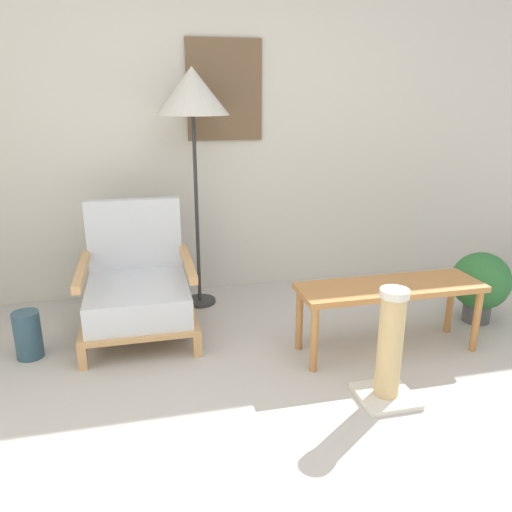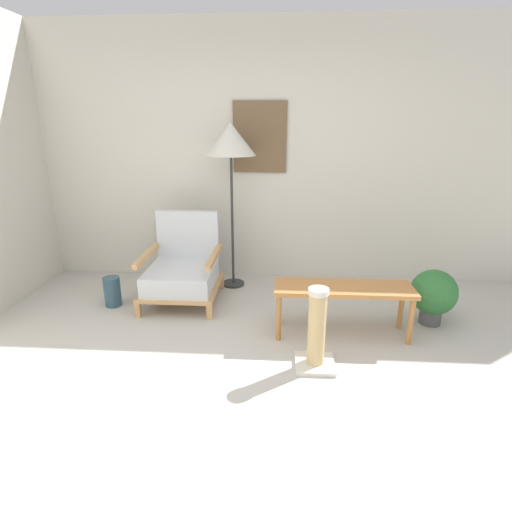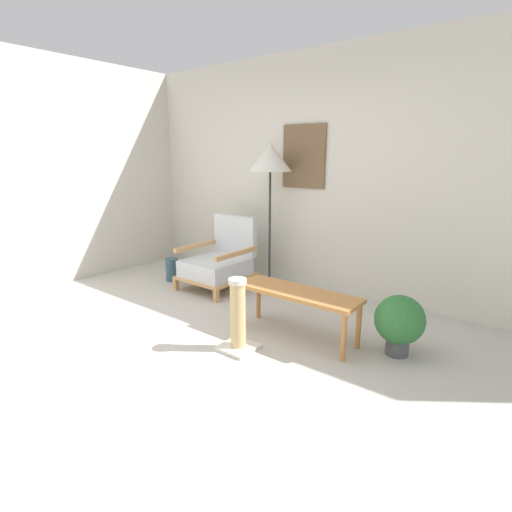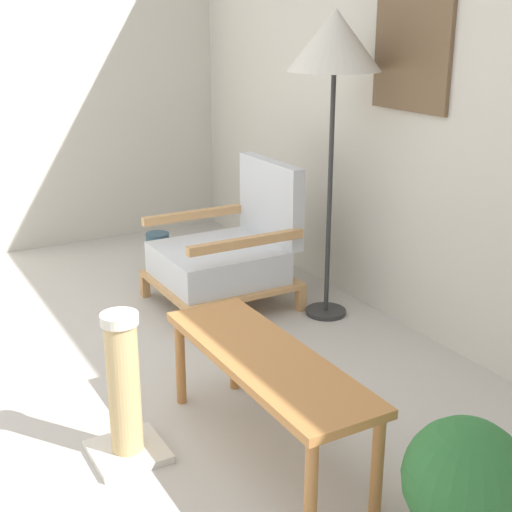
{
  "view_description": "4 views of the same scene",
  "coord_description": "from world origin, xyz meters",
  "px_view_note": "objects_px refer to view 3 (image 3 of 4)",
  "views": [
    {
      "loc": [
        -0.81,
        -1.44,
        1.5
      ],
      "look_at": [
        -0.12,
        1.46,
        0.55
      ],
      "focal_mm": 35.0,
      "sensor_mm": 36.0,
      "label": 1
    },
    {
      "loc": [
        0.1,
        -1.95,
        1.69
      ],
      "look_at": [
        -0.12,
        1.46,
        0.55
      ],
      "focal_mm": 28.0,
      "sensor_mm": 36.0,
      "label": 2
    },
    {
      "loc": [
        2.35,
        -1.7,
        1.57
      ],
      "look_at": [
        -0.12,
        1.46,
        0.55
      ],
      "focal_mm": 28.0,
      "sensor_mm": 36.0,
      "label": 3
    },
    {
      "loc": [
        2.74,
        -0.16,
        1.67
      ],
      "look_at": [
        -0.12,
        1.46,
        0.55
      ],
      "focal_mm": 50.0,
      "sensor_mm": 36.0,
      "label": 4
    }
  ],
  "objects_px": {
    "potted_plant": "(399,322)",
    "scratching_post": "(238,320)",
    "armchair": "(219,262)",
    "floor_lamp": "(270,160)",
    "vase": "(172,270)",
    "coffee_table": "(297,297)"
  },
  "relations": [
    {
      "from": "floor_lamp",
      "to": "scratching_post",
      "type": "height_order",
      "value": "floor_lamp"
    },
    {
      "from": "coffee_table",
      "to": "vase",
      "type": "relative_size",
      "value": 3.86
    },
    {
      "from": "armchair",
      "to": "floor_lamp",
      "type": "height_order",
      "value": "floor_lamp"
    },
    {
      "from": "floor_lamp",
      "to": "coffee_table",
      "type": "xyz_separation_m",
      "value": [
        1.03,
        -1.01,
        -1.13
      ]
    },
    {
      "from": "vase",
      "to": "potted_plant",
      "type": "xyz_separation_m",
      "value": [
        2.95,
        -0.17,
        0.14
      ]
    },
    {
      "from": "potted_plant",
      "to": "coffee_table",
      "type": "bearing_deg",
      "value": -163.72
    },
    {
      "from": "coffee_table",
      "to": "potted_plant",
      "type": "height_order",
      "value": "potted_plant"
    },
    {
      "from": "armchair",
      "to": "floor_lamp",
      "type": "relative_size",
      "value": 0.5
    },
    {
      "from": "coffee_table",
      "to": "scratching_post",
      "type": "relative_size",
      "value": 1.84
    },
    {
      "from": "vase",
      "to": "floor_lamp",
      "type": "bearing_deg",
      "value": 28.52
    },
    {
      "from": "armchair",
      "to": "vase",
      "type": "xyz_separation_m",
      "value": [
        -0.65,
        -0.19,
        -0.17
      ]
    },
    {
      "from": "coffee_table",
      "to": "scratching_post",
      "type": "bearing_deg",
      "value": -117.11
    },
    {
      "from": "coffee_table",
      "to": "scratching_post",
      "type": "xyz_separation_m",
      "value": [
        -0.25,
        -0.49,
        -0.11
      ]
    },
    {
      "from": "armchair",
      "to": "floor_lamp",
      "type": "xyz_separation_m",
      "value": [
        0.45,
        0.41,
        1.19
      ]
    },
    {
      "from": "potted_plant",
      "to": "scratching_post",
      "type": "relative_size",
      "value": 0.81
    },
    {
      "from": "vase",
      "to": "potted_plant",
      "type": "bearing_deg",
      "value": -3.35
    },
    {
      "from": "floor_lamp",
      "to": "potted_plant",
      "type": "relative_size",
      "value": 3.43
    },
    {
      "from": "armchair",
      "to": "potted_plant",
      "type": "distance_m",
      "value": 2.32
    },
    {
      "from": "vase",
      "to": "coffee_table",
      "type": "bearing_deg",
      "value": -10.9
    },
    {
      "from": "floor_lamp",
      "to": "armchair",
      "type": "bearing_deg",
      "value": -137.71
    },
    {
      "from": "vase",
      "to": "scratching_post",
      "type": "bearing_deg",
      "value": -25.55
    },
    {
      "from": "coffee_table",
      "to": "vase",
      "type": "distance_m",
      "value": 2.19
    }
  ]
}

